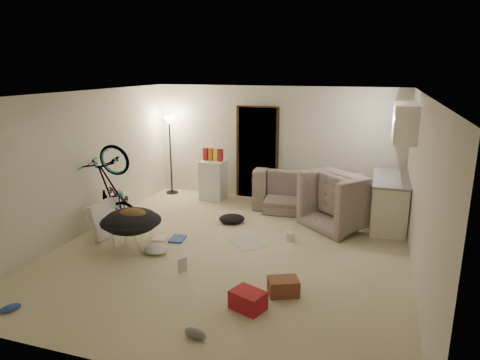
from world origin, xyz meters
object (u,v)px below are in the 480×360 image
(sofa, at_px, (308,194))
(drink_case_a, at_px, (283,287))
(saucer_chair, at_px, (131,226))
(tv_box, at_px, (110,216))
(kitchen_counter, at_px, (389,202))
(drink_case_b, at_px, (248,300))
(floor_lamp, at_px, (170,138))
(bicycle, at_px, (114,208))
(juicer, at_px, (291,236))
(armchair, at_px, (348,206))
(mini_fridge, at_px, (213,180))

(sofa, distance_m, drink_case_a, 3.59)
(sofa, distance_m, saucer_chair, 3.78)
(tv_box, distance_m, drink_case_a, 3.60)
(kitchen_counter, bearing_deg, saucer_chair, -147.77)
(sofa, distance_m, drink_case_b, 4.05)
(floor_lamp, height_order, bicycle, floor_lamp)
(saucer_chair, distance_m, drink_case_a, 2.72)
(sofa, distance_m, juicer, 1.79)
(armchair, height_order, saucer_chair, armchair)
(kitchen_counter, height_order, drink_case_b, kitchen_counter)
(floor_lamp, xyz_separation_m, juicer, (3.24, -1.97, -1.22))
(floor_lamp, xyz_separation_m, bicycle, (0.10, -2.48, -0.88))
(bicycle, relative_size, mini_fridge, 1.88)
(bicycle, bearing_deg, kitchen_counter, -71.25)
(drink_case_b, bearing_deg, floor_lamp, 148.09)
(kitchen_counter, relative_size, mini_fridge, 1.72)
(drink_case_a, relative_size, juicer, 1.75)
(floor_lamp, distance_m, bicycle, 2.63)
(drink_case_b, bearing_deg, saucer_chair, 175.78)
(drink_case_a, bearing_deg, armchair, 53.57)
(armchair, distance_m, drink_case_a, 2.95)
(armchair, xyz_separation_m, drink_case_b, (-0.95, -3.35, -0.27))
(kitchen_counter, relative_size, sofa, 0.69)
(drink_case_b, xyz_separation_m, juicer, (0.08, 2.28, -0.03))
(kitchen_counter, xyz_separation_m, bicycle, (-4.73, -1.83, -0.01))
(saucer_chair, xyz_separation_m, juicer, (2.37, 1.18, -0.32))
(drink_case_b, bearing_deg, sofa, 110.34)
(floor_lamp, bearing_deg, armchair, -12.37)
(bicycle, height_order, mini_fridge, bicycle)
(kitchen_counter, xyz_separation_m, tv_box, (-4.73, -1.98, -0.13))
(saucer_chair, bearing_deg, drink_case_b, -25.63)
(armchair, height_order, mini_fridge, mini_fridge)
(floor_lamp, xyz_separation_m, mini_fridge, (1.09, -0.10, -0.87))
(kitchen_counter, height_order, bicycle, bicycle)
(floor_lamp, xyz_separation_m, tv_box, (0.10, -2.63, -0.99))
(floor_lamp, bearing_deg, tv_box, -87.82)
(saucer_chair, distance_m, drink_case_b, 2.56)
(drink_case_b, bearing_deg, mini_fridge, 137.99)
(bicycle, xyz_separation_m, saucer_chair, (0.77, -0.67, -0.02))
(mini_fridge, relative_size, saucer_chair, 0.90)
(kitchen_counter, relative_size, armchair, 1.27)
(armchair, relative_size, bicycle, 0.72)
(armchair, relative_size, mini_fridge, 1.35)
(tv_box, xyz_separation_m, drink_case_b, (3.06, -1.62, -0.20))
(bicycle, xyz_separation_m, tv_box, (0.00, -0.15, -0.12))
(kitchen_counter, bearing_deg, tv_box, -157.33)
(armchair, distance_m, juicer, 1.41)
(kitchen_counter, xyz_separation_m, drink_case_b, (-1.67, -3.60, -0.32))
(bicycle, bearing_deg, sofa, -56.40)
(sofa, bearing_deg, saucer_chair, 47.99)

